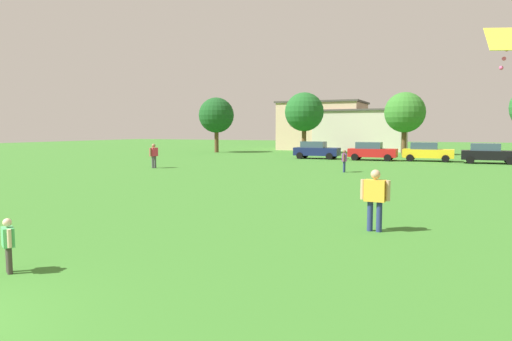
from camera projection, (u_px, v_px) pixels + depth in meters
ground_plane at (345, 169)px, 33.54m from camera, size 160.00×160.00×0.00m
child_kite_flyer at (8, 241)px, 9.08m from camera, size 0.46×0.36×1.10m
adult_bystander at (375, 195)px, 12.78m from camera, size 0.82×0.36×1.73m
bystander_near_trees at (154, 154)px, 33.92m from camera, size 0.38×0.85×1.80m
bystander_midfield at (344, 159)px, 30.57m from camera, size 0.31×0.70×1.49m
kite at (507, 42)px, 11.21m from camera, size 1.08×0.75×1.05m
parked_car_navy_0 at (316, 150)px, 44.81m from camera, size 4.30×2.02×1.68m
parked_car_red_1 at (372, 151)px, 42.48m from camera, size 4.30×2.02×1.68m
parked_car_yellow_2 at (427, 152)px, 41.19m from camera, size 4.30×2.02×1.68m
parked_car_black_3 at (488, 153)px, 38.44m from camera, size 4.30×2.02×1.68m
tree_far_left at (216, 115)px, 57.02m from camera, size 4.35×4.35×6.78m
tree_left at (304, 112)px, 55.46m from camera, size 4.68×4.68×7.29m
tree_right at (405, 113)px, 51.10m from camera, size 4.47×4.47×6.97m
house_left at (323, 126)px, 65.15m from camera, size 11.47×8.97×6.70m
house_right at (361, 130)px, 63.07m from camera, size 11.84×9.32×5.46m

